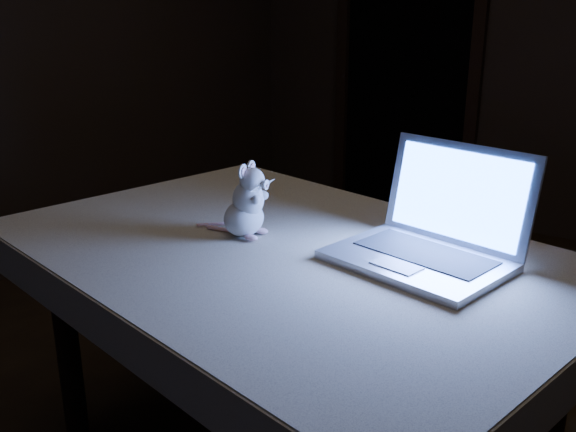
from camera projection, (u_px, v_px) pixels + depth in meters
The scene contains 5 objects.
doorway at pixel (407, 56), 4.32m from camera, with size 1.06×0.36×2.13m, color black, non-canonical shape.
table at pixel (285, 375), 1.84m from camera, with size 1.45×0.93×0.78m, color black, non-canonical shape.
tablecloth at pixel (298, 271), 1.70m from camera, with size 1.56×1.05×0.11m, color beige, non-canonical shape.
laptop at pixel (420, 211), 1.55m from camera, with size 0.42×0.37×0.28m, color #BABABF, non-canonical shape.
plush_mouse at pixel (243, 200), 1.76m from camera, with size 0.15×0.15×0.21m, color silver, non-canonical shape.
Camera 1 is at (0.81, -1.59, 1.40)m, focal length 40.00 mm.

